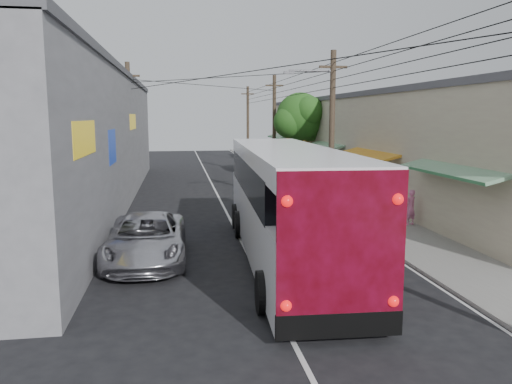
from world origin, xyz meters
The scene contains 13 objects.
ground centered at (0.00, 0.00, 0.00)m, with size 120.00×120.00×0.00m, color black.
sidewalk centered at (6.50, 20.00, 0.06)m, with size 3.00×80.00×0.12m, color slate.
building_right centered at (10.99, 22.00, 3.15)m, with size 7.09×40.00×6.25m.
building_left centered at (-8.50, 18.00, 3.65)m, with size 7.20×36.00×7.25m.
utility_poles centered at (3.13, 20.33, 4.13)m, with size 11.80×45.28×8.00m.
street_tree centered at (6.87, 26.02, 4.67)m, with size 4.40×4.00×6.60m.
coach_bus centered at (1.21, 5.20, 1.97)m, with size 3.53×13.34×3.81m.
jeepney centered at (-3.48, 5.63, 0.78)m, with size 2.58×5.59×1.55m, color silver.
parked_suv centered at (4.33, 17.31, 0.79)m, with size 2.21×5.43×1.58m, color #9D9CA4.
parked_car_mid centered at (4.17, 20.18, 0.79)m, with size 1.87×4.66×1.59m, color #232327.
parked_car_far centered at (3.80, 33.03, 0.78)m, with size 1.64×4.71×1.55m, color black.
pedestrian_near centered at (7.60, 9.08, 0.90)m, with size 0.57×0.37×1.56m, color pink.
pedestrian_far centered at (7.19, 14.84, 0.94)m, with size 0.80×0.62×1.64m, color #8CA8CC.
Camera 1 is at (-2.36, -10.99, 4.83)m, focal length 35.00 mm.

